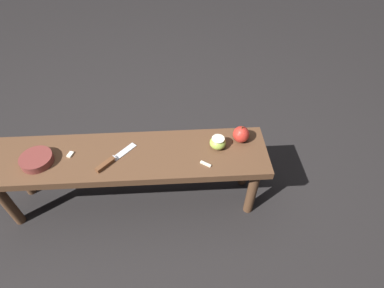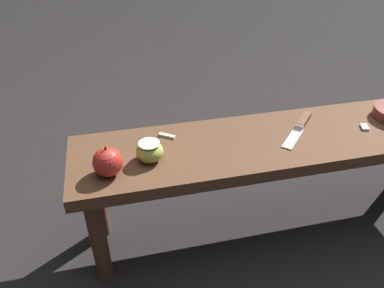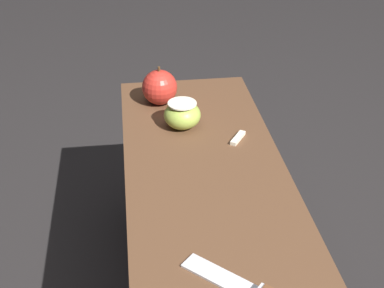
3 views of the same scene
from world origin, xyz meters
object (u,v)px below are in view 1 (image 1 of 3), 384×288
at_px(bowl, 37,160).
at_px(knife, 111,161).
at_px(apple_whole, 241,134).
at_px(apple_cut, 218,143).
at_px(wooden_bench, 128,162).

bearing_deg(bowl, knife, 176.88).
bearing_deg(apple_whole, apple_cut, 18.26).
distance_m(wooden_bench, apple_cut, 0.45).
bearing_deg(bowl, wooden_bench, -176.83).
xyz_separation_m(wooden_bench, apple_cut, (-0.44, -0.03, 0.09)).
height_order(knife, apple_cut, apple_cut).
relative_size(knife, apple_whole, 2.01).
relative_size(knife, bowl, 1.25).
height_order(knife, apple_whole, apple_whole).
relative_size(apple_whole, bowl, 0.62).
distance_m(wooden_bench, bowl, 0.42).
xyz_separation_m(wooden_bench, bowl, (0.41, 0.02, 0.07)).
height_order(knife, bowl, bowl).
distance_m(knife, apple_whole, 0.64).
bearing_deg(knife, wooden_bench, -15.57).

